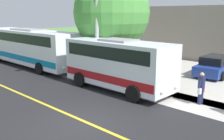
# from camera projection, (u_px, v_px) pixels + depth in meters

# --- Properties ---
(ground_plane) EXTENTS (120.00, 120.00, 0.00)m
(ground_plane) POSITION_uv_depth(u_px,v_px,m) (87.00, 123.00, 10.79)
(ground_plane) COLOR #548442
(road_surface) EXTENTS (8.00, 100.00, 0.01)m
(road_surface) POSITION_uv_depth(u_px,v_px,m) (87.00, 123.00, 10.79)
(road_surface) COLOR black
(road_surface) RESTS_ON ground
(sidewalk) EXTENTS (2.40, 100.00, 0.01)m
(sidewalk) POSITION_uv_depth(u_px,v_px,m) (158.00, 95.00, 14.46)
(sidewalk) COLOR #B2ADA3
(sidewalk) RESTS_ON ground
(road_centre_line) EXTENTS (0.16, 100.00, 0.00)m
(road_centre_line) POSITION_uv_depth(u_px,v_px,m) (87.00, 123.00, 10.78)
(road_centre_line) COLOR gold
(road_centre_line) RESTS_ON ground
(shuttle_bus_front) EXTENTS (2.59, 6.98, 3.00)m
(shuttle_bus_front) POSITION_uv_depth(u_px,v_px,m) (118.00, 62.00, 15.18)
(shuttle_bus_front) COLOR silver
(shuttle_bus_front) RESTS_ON ground
(transit_bus_rear) EXTENTS (2.76, 11.82, 3.15)m
(transit_bus_rear) POSITION_uv_depth(u_px,v_px,m) (29.00, 46.00, 22.25)
(transit_bus_rear) COLOR white
(transit_bus_rear) RESTS_ON ground
(pedestrian_waiting) EXTENTS (0.72, 0.34, 1.61)m
(pedestrian_waiting) POSITION_uv_depth(u_px,v_px,m) (201.00, 87.00, 12.88)
(pedestrian_waiting) COLOR #1E2347
(pedestrian_waiting) RESTS_ON ground
(street_light_pole) EXTENTS (1.97, 0.24, 7.89)m
(street_light_pole) POSITION_uv_depth(u_px,v_px,m) (95.00, 15.00, 16.47)
(street_light_pole) COLOR #9E9EA3
(street_light_pole) RESTS_ON ground
(parked_car_near) EXTENTS (4.52, 2.25, 1.45)m
(parked_car_near) POSITION_uv_depth(u_px,v_px,m) (216.00, 66.00, 18.88)
(parked_car_near) COLOR navy
(parked_car_near) RESTS_ON ground
(tree_curbside) EXTENTS (5.57, 5.57, 7.26)m
(tree_curbside) POSITION_uv_depth(u_px,v_px,m) (112.00, 13.00, 18.90)
(tree_curbside) COLOR brown
(tree_curbside) RESTS_ON ground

